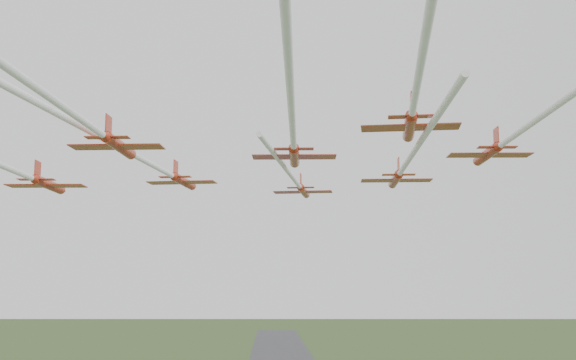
{
  "coord_description": "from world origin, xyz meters",
  "views": [
    {
      "loc": [
        -7.12,
        -86.77,
        40.0
      ],
      "look_at": [
        -5.06,
        -4.56,
        52.54
      ],
      "focal_mm": 45.0,
      "sensor_mm": 36.0,
      "label": 1
    }
  ],
  "objects_px": {
    "jet_row2_left": "(146,161)",
    "jet_row4_left": "(74,114)",
    "jet_row2_right": "(406,164)",
    "jet_row3_mid": "(293,129)",
    "jet_lead": "(296,182)",
    "jet_row4_right": "(421,61)",
    "jet_row3_right": "(523,129)"
  },
  "relations": [
    {
      "from": "jet_lead",
      "to": "jet_row2_right",
      "type": "bearing_deg",
      "value": -47.48
    },
    {
      "from": "jet_row2_right",
      "to": "jet_row4_left",
      "type": "height_order",
      "value": "jet_row2_right"
    },
    {
      "from": "jet_lead",
      "to": "jet_row2_right",
      "type": "relative_size",
      "value": 0.88
    },
    {
      "from": "jet_lead",
      "to": "jet_row3_right",
      "type": "distance_m",
      "value": 35.62
    },
    {
      "from": "jet_row2_left",
      "to": "jet_row4_left",
      "type": "xyz_separation_m",
      "value": [
        -0.62,
        -26.26,
        -1.3
      ]
    },
    {
      "from": "jet_lead",
      "to": "jet_row3_mid",
      "type": "xyz_separation_m",
      "value": [
        -1.38,
        -30.39,
        0.09
      ]
    },
    {
      "from": "jet_row2_left",
      "to": "jet_row3_right",
      "type": "bearing_deg",
      "value": -12.35
    },
    {
      "from": "jet_row2_left",
      "to": "jet_row4_left",
      "type": "distance_m",
      "value": 26.3
    },
    {
      "from": "jet_lead",
      "to": "jet_row4_right",
      "type": "relative_size",
      "value": 0.67
    },
    {
      "from": "jet_row2_right",
      "to": "jet_row4_right",
      "type": "bearing_deg",
      "value": -94.88
    },
    {
      "from": "jet_lead",
      "to": "jet_row4_right",
      "type": "xyz_separation_m",
      "value": [
        5.83,
        -50.32,
        -0.12
      ]
    },
    {
      "from": "jet_row2_right",
      "to": "jet_row4_left",
      "type": "relative_size",
      "value": 1.02
    },
    {
      "from": "jet_row3_right",
      "to": "jet_row4_right",
      "type": "distance_m",
      "value": 24.39
    },
    {
      "from": "jet_row4_left",
      "to": "jet_row4_right",
      "type": "distance_m",
      "value": 24.51
    },
    {
      "from": "jet_row3_right",
      "to": "jet_row4_left",
      "type": "distance_m",
      "value": 38.6
    },
    {
      "from": "jet_row3_mid",
      "to": "jet_lead",
      "type": "bearing_deg",
      "value": 89.96
    },
    {
      "from": "jet_lead",
      "to": "jet_row2_left",
      "type": "relative_size",
      "value": 0.75
    },
    {
      "from": "jet_row2_right",
      "to": "jet_row3_right",
      "type": "bearing_deg",
      "value": -54.64
    },
    {
      "from": "jet_row2_left",
      "to": "jet_row3_right",
      "type": "height_order",
      "value": "jet_row3_right"
    },
    {
      "from": "jet_row3_mid",
      "to": "jet_row3_right",
      "type": "height_order",
      "value": "jet_row3_right"
    },
    {
      "from": "jet_lead",
      "to": "jet_row4_left",
      "type": "relative_size",
      "value": 0.9
    },
    {
      "from": "jet_row2_left",
      "to": "jet_row2_right",
      "type": "height_order",
      "value": "jet_row2_left"
    },
    {
      "from": "jet_row3_mid",
      "to": "jet_row3_right",
      "type": "bearing_deg",
      "value": 3.73
    },
    {
      "from": "jet_row4_left",
      "to": "jet_row4_right",
      "type": "height_order",
      "value": "jet_row4_right"
    },
    {
      "from": "jet_lead",
      "to": "jet_row2_right",
      "type": "xyz_separation_m",
      "value": [
        11.21,
        -16.67,
        -0.52
      ]
    },
    {
      "from": "jet_lead",
      "to": "jet_row3_mid",
      "type": "relative_size",
      "value": 0.8
    },
    {
      "from": "jet_row3_mid",
      "to": "jet_row4_left",
      "type": "distance_m",
      "value": 19.93
    },
    {
      "from": "jet_lead",
      "to": "jet_row4_left",
      "type": "bearing_deg",
      "value": -103.64
    },
    {
      "from": "jet_lead",
      "to": "jet_row3_right",
      "type": "relative_size",
      "value": 0.84
    },
    {
      "from": "jet_row2_right",
      "to": "jet_row4_right",
      "type": "distance_m",
      "value": 34.09
    },
    {
      "from": "jet_row3_mid",
      "to": "jet_row4_right",
      "type": "relative_size",
      "value": 0.84
    },
    {
      "from": "jet_lead",
      "to": "jet_row3_mid",
      "type": "distance_m",
      "value": 30.42
    }
  ]
}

